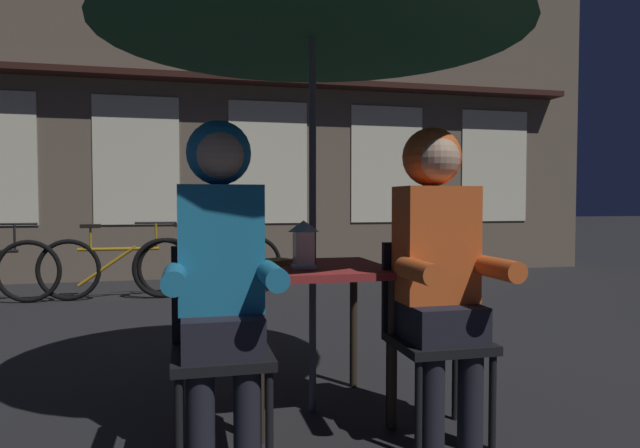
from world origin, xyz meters
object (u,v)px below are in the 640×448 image
object	(u,v)px
lantern	(304,243)
person_left_hooded	(221,255)
cafe_table	(313,286)
chair_right	(432,326)
bicycle_second	(119,267)
bicycle_third	(210,264)
chair_left	(221,338)
book	(272,262)
person_right_hooded	(438,250)

from	to	relation	value
lantern	person_left_hooded	world-z (taller)	person_left_hooded
person_left_hooded	cafe_table	bearing A→B (deg)	41.57
chair_right	person_left_hooded	bearing A→B (deg)	-176.61
cafe_table	bicycle_second	distance (m)	3.88
bicycle_second	bicycle_third	distance (m)	0.97
chair_right	bicycle_third	distance (m)	4.14
bicycle_second	bicycle_third	bearing A→B (deg)	2.42
cafe_table	chair_left	size ratio (longest dim) A/B	0.85
cafe_table	book	bearing A→B (deg)	149.73
person_left_hooded	bicycle_second	bearing A→B (deg)	101.78
chair_left	lantern	bearing A→B (deg)	34.04
person_right_hooded	book	bearing A→B (deg)	141.29
book	chair_right	bearing A→B (deg)	-63.51
cafe_table	chair_left	bearing A→B (deg)	-142.45
bicycle_second	book	xyz separation A→B (m)	(1.14, -3.53, 0.41)
lantern	bicycle_third	distance (m)	3.81
person_left_hooded	person_right_hooded	xyz separation A→B (m)	(0.96, 0.00, 0.00)
chair_right	bicycle_second	world-z (taller)	chair_right
person_left_hooded	bicycle_third	bearing A→B (deg)	88.32
bicycle_third	book	xyz separation A→B (m)	(0.17, -3.57, 0.41)
lantern	person_right_hooded	size ratio (longest dim) A/B	0.17
person_right_hooded	book	distance (m)	0.86
cafe_table	person_left_hooded	distance (m)	0.67
lantern	person_right_hooded	xyz separation A→B (m)	(0.54, -0.34, -0.01)
person_left_hooded	book	xyz separation A→B (m)	(0.29, 0.54, -0.09)
chair_right	book	distance (m)	0.86
book	person_right_hooded	bearing A→B (deg)	-66.60
chair_right	bicycle_second	distance (m)	4.40
chair_left	bicycle_third	xyz separation A→B (m)	(0.12, 4.05, -0.14)
lantern	bicycle_third	world-z (taller)	lantern
cafe_table	lantern	world-z (taller)	lantern
chair_left	chair_right	bearing A→B (deg)	0.00
chair_right	person_right_hooded	size ratio (longest dim) A/B	0.62
person_left_hooded	book	world-z (taller)	person_left_hooded
chair_left	bicycle_third	bearing A→B (deg)	88.30
chair_left	book	distance (m)	0.62
chair_right	person_left_hooded	distance (m)	1.03
person_right_hooded	chair_left	bearing A→B (deg)	176.61
person_left_hooded	person_right_hooded	bearing A→B (deg)	0.00
person_left_hooded	book	bearing A→B (deg)	61.45
lantern	chair_right	xyz separation A→B (m)	(0.54, -0.28, -0.37)
person_right_hooded	bicycle_second	size ratio (longest dim) A/B	0.83
bicycle_second	bicycle_third	size ratio (longest dim) A/B	1.00
chair_left	book	xyz separation A→B (m)	(0.29, 0.48, 0.26)
cafe_table	person_right_hooded	bearing A→B (deg)	-41.57
person_left_hooded	bicycle_third	world-z (taller)	person_left_hooded
person_left_hooded	person_right_hooded	world-z (taller)	same
chair_left	chair_right	world-z (taller)	same
chair_right	person_right_hooded	world-z (taller)	person_right_hooded
lantern	person_right_hooded	bearing A→B (deg)	-31.77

